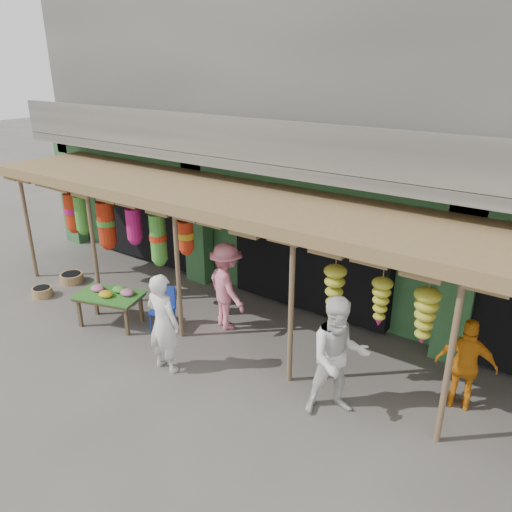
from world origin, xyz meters
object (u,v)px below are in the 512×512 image
Objects in this scene: blue_chair at (164,305)px; person_right at (338,357)px; person_shopper at (226,286)px; flower_table at (110,296)px; person_vendor at (466,365)px; person_front at (163,323)px.

person_right is (4.03, -0.32, 0.48)m from blue_chair.
person_right reaches higher than person_shopper.
flower_table is 0.97× the size of person_vendor.
person_right reaches higher than person_vendor.
person_front is 0.94× the size of person_right.
flower_table is at bearing -15.62° from person_front.
person_shopper is at bearing 15.95° from flower_table.
person_vendor reaches higher than flower_table.
flower_table is 1.70× the size of blue_chair.
person_front is (2.04, -0.50, 0.27)m from flower_table.
blue_chair is 0.48× the size of person_front.
person_vendor is 4.56m from person_shopper.
person_vendor is (4.50, 1.94, -0.14)m from person_front.
blue_chair is 0.45× the size of person_right.
person_right is 1.26× the size of person_vendor.
person_vendor is at bearing -158.49° from person_front.
blue_chair is at bearing -3.50° from person_vendor.
flower_table is at bearing -0.30° from person_vendor.
flower_table is 0.82× the size of person_front.
flower_table is 0.83× the size of person_shopper.
flower_table is 0.77× the size of person_right.
person_vendor is (5.58, 0.90, 0.28)m from blue_chair.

